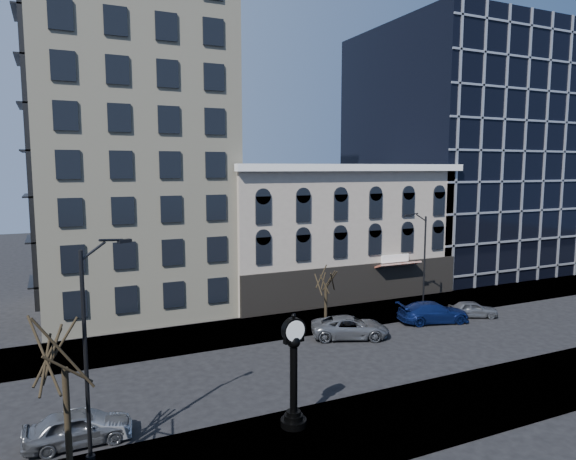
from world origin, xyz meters
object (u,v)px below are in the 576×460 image
street_lamp_near (99,292)px  car_near_b (86,427)px  street_clock (294,376)px  car_near_a (78,427)px

street_lamp_near → car_near_b: street_lamp_near is taller
street_clock → car_near_a: 9.84m
street_lamp_near → car_near_a: 6.81m
car_near_b → street_lamp_near: bearing=-152.7°
street_lamp_near → car_near_b: (-0.68, 2.01, -6.56)m
street_lamp_near → street_clock: bearing=-29.3°
street_clock → car_near_a: street_clock is taller
street_clock → street_lamp_near: (-8.25, 0.86, 4.64)m
street_lamp_near → car_near_a: (-1.01, 1.94, -6.44)m
street_lamp_near → car_near_a: bearing=94.0°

